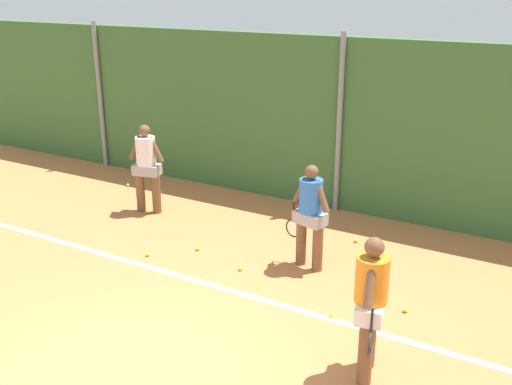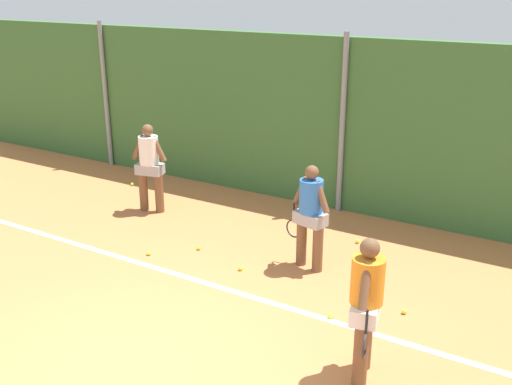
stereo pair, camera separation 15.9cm
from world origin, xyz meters
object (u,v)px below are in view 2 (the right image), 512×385
Objects in this scene: player_foreground_near at (366,302)px; tennis_ball_9 at (149,253)px; player_midcourt at (310,212)px; tennis_ball_3 at (358,241)px; tennis_ball_10 at (241,268)px; tennis_ball_0 at (199,248)px; tennis_ball_5 at (132,184)px; tennis_ball_6 at (404,312)px; tennis_ball_4 at (330,316)px; player_backcourt_far at (150,163)px.

player_foreground_near is 24.67× the size of tennis_ball_9.
tennis_ball_3 is (0.31, 1.19, -0.86)m from player_midcourt.
tennis_ball_0 is at bearing 164.70° from tennis_ball_10.
tennis_ball_5 is 1.00× the size of tennis_ball_9.
tennis_ball_0 is at bearing 176.49° from tennis_ball_6.
player_midcourt is at bearing -17.05° from tennis_ball_5.
tennis_ball_3 is 5.17m from tennis_ball_5.
tennis_ball_0 and tennis_ball_3 have the same top height.
player_midcourt is 5.14m from tennis_ball_5.
player_foreground_near is 24.67× the size of tennis_ball_0.
tennis_ball_0 and tennis_ball_10 have the same top height.
player_foreground_near is at bearing -26.34° from tennis_ball_0.
tennis_ball_3 is at bearing 103.39° from tennis_ball_4.
tennis_ball_10 is (-2.47, -0.05, 0.00)m from tennis_ball_6.
player_midcourt is 24.25× the size of tennis_ball_3.
tennis_ball_3 is 1.00× the size of tennis_ball_5.
tennis_ball_5 is at bearing 155.23° from tennis_ball_4.
player_midcourt is at bearing -104.88° from tennis_ball_3.
tennis_ball_3 and tennis_ball_6 have the same top height.
tennis_ball_6 is (5.18, -1.16, -0.90)m from player_backcourt_far.
tennis_ball_4 is at bearing -24.77° from tennis_ball_5.
tennis_ball_3 is 2.40m from tennis_ball_4.
player_midcourt is 24.25× the size of tennis_ball_6.
tennis_ball_9 is (-0.56, -0.56, 0.00)m from tennis_ball_0.
player_backcourt_far is at bearing 167.40° from tennis_ball_6.
tennis_ball_4 is (2.65, -0.80, 0.00)m from tennis_ball_0.
tennis_ball_10 is at bearing -122.17° from tennis_ball_3.
player_midcourt is at bearing 161.08° from tennis_ball_6.
tennis_ball_5 and tennis_ball_6 have the same top height.
tennis_ball_9 is at bearing -118.48° from player_foreground_near.
player_foreground_near is 3.59m from tennis_ball_3.
player_foreground_near is 1.02× the size of player_midcourt.
player_backcourt_far is at bearing 4.32° from player_midcourt.
tennis_ball_9 is at bearing -168.78° from tennis_ball_10.
player_backcourt_far is 25.05× the size of tennis_ball_0.
tennis_ball_6 is (0.02, 1.48, -0.88)m from player_foreground_near.
tennis_ball_0 is at bearing 45.18° from tennis_ball_9.
tennis_ball_10 is at bearing -27.58° from tennis_ball_5.
player_midcourt is 1.34m from tennis_ball_10.
player_foreground_near is at bearing -30.18° from tennis_ball_10.
player_backcourt_far is (-3.54, 0.59, 0.03)m from player_midcourt.
player_midcourt is 24.25× the size of tennis_ball_10.
player_backcourt_far reaches higher than tennis_ball_0.
player_midcourt is at bearing -22.98° from player_backcourt_far.
tennis_ball_6 is 4.00m from tennis_ball_9.
tennis_ball_5 is 6.81m from tennis_ball_6.
player_backcourt_far reaches higher than tennis_ball_6.
tennis_ball_0 is 1.00× the size of tennis_ball_10.
player_foreground_near is 24.67× the size of tennis_ball_5.
player_foreground_near reaches higher than tennis_ball_9.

